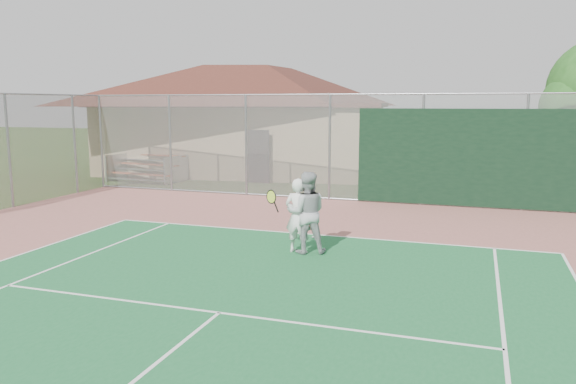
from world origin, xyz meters
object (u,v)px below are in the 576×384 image
Objects in this scene: clubhouse at (250,108)px; player_grey_back at (307,213)px; bleachers at (148,167)px; player_white_front at (298,216)px.

clubhouse is 15.75m from player_grey_back.
bleachers is 13.09m from player_grey_back.
player_grey_back is at bearing -70.02° from clubhouse.
player_grey_back reaches higher than bleachers.
player_white_front is at bearing -70.71° from clubhouse.
bleachers is 1.71× the size of player_grey_back.
bleachers is 1.86× the size of player_white_front.
player_grey_back is at bearing -36.80° from bleachers.
player_grey_back is (0.19, 0.04, 0.06)m from player_white_front.
player_white_front reaches higher than bleachers.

